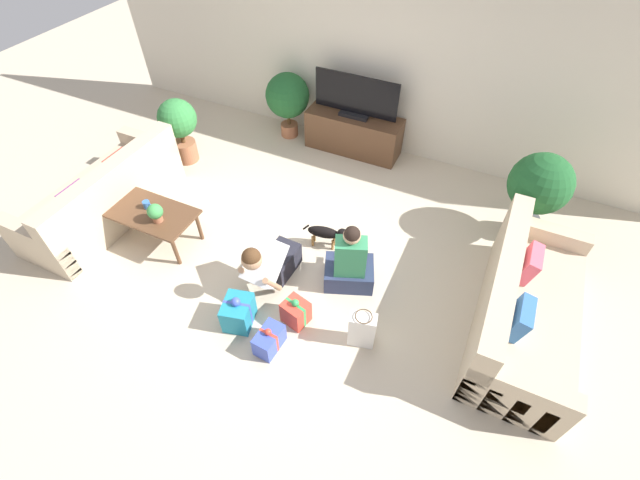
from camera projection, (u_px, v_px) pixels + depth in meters
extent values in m
plane|color=beige|center=(291.00, 262.00, 4.88)|extent=(16.00, 16.00, 0.00)
cube|color=beige|center=(381.00, 58.00, 5.56)|extent=(8.40, 0.06, 2.60)
cube|color=#C6B293|center=(104.00, 201.00, 5.29)|extent=(0.86, 2.02, 0.41)
cube|color=#C6B293|center=(112.00, 182.00, 4.89)|extent=(0.20, 2.02, 0.42)
cube|color=#C6B293|center=(152.00, 155.00, 5.80)|extent=(0.86, 0.16, 0.59)
cube|color=#C6B293|center=(37.00, 247.00, 4.65)|extent=(0.86, 0.16, 0.59)
cube|color=red|center=(121.00, 165.00, 5.20)|extent=(0.18, 0.34, 0.32)
cube|color=#9E4293|center=(78.00, 199.00, 4.78)|extent=(0.18, 0.34, 0.32)
cube|color=#C6B293|center=(525.00, 316.00, 4.15)|extent=(0.86, 2.02, 0.41)
cube|color=#C6B293|center=(504.00, 278.00, 3.94)|extent=(0.20, 2.02, 0.42)
cube|color=#C6B293|center=(514.00, 397.00, 3.50)|extent=(0.86, 0.16, 0.59)
cube|color=#C6B293|center=(539.00, 246.00, 4.66)|extent=(0.86, 0.16, 0.59)
cube|color=#3366AD|center=(519.00, 318.00, 3.71)|extent=(0.18, 0.34, 0.32)
cube|color=#E5566B|center=(529.00, 264.00, 4.13)|extent=(0.18, 0.34, 0.32)
cube|color=brown|center=(150.00, 212.00, 4.83)|extent=(1.05, 0.55, 0.03)
cylinder|color=brown|center=(112.00, 226.00, 4.99)|extent=(0.04, 0.04, 0.41)
cylinder|color=brown|center=(176.00, 251.00, 4.72)|extent=(0.04, 0.04, 0.41)
cylinder|color=brown|center=(137.00, 204.00, 5.26)|extent=(0.04, 0.04, 0.41)
cylinder|color=brown|center=(199.00, 226.00, 4.99)|extent=(0.04, 0.04, 0.41)
cube|color=brown|center=(353.00, 133.00, 6.18)|extent=(1.37, 0.45, 0.56)
cube|color=black|center=(355.00, 114.00, 5.96)|extent=(0.42, 0.20, 0.05)
cube|color=black|center=(356.00, 95.00, 5.74)|extent=(1.19, 0.03, 0.54)
cylinder|color=#A36042|center=(289.00, 129.00, 6.59)|extent=(0.26, 0.26, 0.19)
cylinder|color=brown|center=(289.00, 118.00, 6.45)|extent=(0.05, 0.05, 0.19)
sphere|color=#1E5628|center=(287.00, 96.00, 6.18)|extent=(0.64, 0.64, 0.64)
cylinder|color=#A36042|center=(186.00, 151.00, 6.11)|extent=(0.32, 0.32, 0.29)
cylinder|color=brown|center=(182.00, 137.00, 5.95)|extent=(0.06, 0.06, 0.16)
sphere|color=#337F3D|center=(177.00, 118.00, 5.73)|extent=(0.52, 0.52, 0.52)
cylinder|color=#4C4C51|center=(520.00, 225.00, 5.09)|extent=(0.35, 0.35, 0.28)
cylinder|color=brown|center=(528.00, 210.00, 4.91)|extent=(0.06, 0.06, 0.20)
sphere|color=#1E5628|center=(540.00, 184.00, 4.63)|extent=(0.68, 0.68, 0.68)
cube|color=#23232D|center=(281.00, 261.00, 4.71)|extent=(0.31, 0.45, 0.28)
cube|color=white|center=(264.00, 261.00, 4.32)|extent=(0.34, 0.51, 0.46)
sphere|color=tan|center=(252.00, 260.00, 4.06)|extent=(0.20, 0.20, 0.20)
sphere|color=#472D19|center=(251.00, 257.00, 4.03)|extent=(0.19, 0.19, 0.19)
cylinder|color=tan|center=(249.00, 274.00, 4.44)|extent=(0.07, 0.27, 0.40)
cylinder|color=tan|center=(273.00, 285.00, 4.35)|extent=(0.07, 0.27, 0.40)
cube|color=#283351|center=(349.00, 273.00, 4.62)|extent=(0.63, 0.56, 0.24)
cube|color=#338456|center=(350.00, 257.00, 4.33)|extent=(0.37, 0.30, 0.44)
sphere|color=tan|center=(352.00, 236.00, 4.11)|extent=(0.18, 0.18, 0.18)
sphere|color=black|center=(352.00, 234.00, 4.09)|extent=(0.16, 0.16, 0.16)
cylinder|color=tan|center=(362.00, 247.00, 4.51)|extent=(0.15, 0.26, 0.06)
cylinder|color=tan|center=(338.00, 246.00, 4.52)|extent=(0.15, 0.26, 0.06)
ellipsoid|color=black|center=(324.00, 232.00, 4.91)|extent=(0.39, 0.19, 0.14)
sphere|color=black|center=(342.00, 234.00, 4.84)|extent=(0.12, 0.12, 0.12)
sphere|color=olive|center=(346.00, 235.00, 4.84)|extent=(0.05, 0.05, 0.05)
cylinder|color=black|center=(306.00, 227.00, 4.92)|extent=(0.08, 0.04, 0.09)
cylinder|color=olive|center=(333.00, 245.00, 4.96)|extent=(0.03, 0.03, 0.14)
cylinder|color=olive|center=(334.00, 240.00, 5.02)|extent=(0.03, 0.03, 0.14)
cylinder|color=olive|center=(313.00, 241.00, 5.01)|extent=(0.03, 0.03, 0.14)
cylinder|color=olive|center=(314.00, 236.00, 5.06)|extent=(0.03, 0.03, 0.14)
cube|color=teal|center=(238.00, 313.00, 4.23)|extent=(0.34, 0.38, 0.31)
cube|color=#3D51BC|center=(238.00, 313.00, 4.23)|extent=(0.27, 0.09, 0.32)
sphere|color=#3D51BC|center=(236.00, 302.00, 4.10)|extent=(0.09, 0.09, 0.09)
cube|color=#3D51BC|center=(269.00, 340.00, 4.06)|extent=(0.21, 0.32, 0.24)
cube|color=red|center=(269.00, 340.00, 4.06)|extent=(0.19, 0.04, 0.24)
sphere|color=red|center=(268.00, 332.00, 3.96)|extent=(0.07, 0.07, 0.07)
cube|color=red|center=(296.00, 312.00, 4.26)|extent=(0.29, 0.27, 0.27)
cube|color=#2D934C|center=(296.00, 312.00, 4.26)|extent=(0.24, 0.09, 0.27)
sphere|color=#2D934C|center=(295.00, 303.00, 4.14)|extent=(0.08, 0.08, 0.08)
cube|color=white|center=(362.00, 330.00, 4.04)|extent=(0.28, 0.20, 0.42)
torus|color=#4C3823|center=(364.00, 316.00, 3.87)|extent=(0.20, 0.20, 0.01)
cylinder|color=#386BAD|center=(147.00, 205.00, 4.83)|extent=(0.08, 0.08, 0.09)
torus|color=#386BAD|center=(150.00, 206.00, 4.81)|extent=(0.06, 0.01, 0.06)
cylinder|color=#A36042|center=(158.00, 218.00, 4.69)|extent=(0.11, 0.11, 0.07)
sphere|color=#3D8E47|center=(155.00, 211.00, 4.62)|extent=(0.17, 0.17, 0.17)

